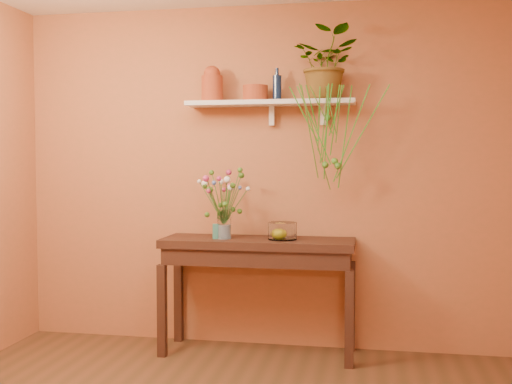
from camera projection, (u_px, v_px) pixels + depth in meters
room at (196, 188)px, 2.92m from camera, size 4.04×4.04×2.70m
sideboard at (258, 255)px, 4.67m from camera, size 1.46×0.47×0.88m
wall_shelf at (271, 104)px, 4.72m from camera, size 1.30×0.24×0.19m
terracotta_jug at (212, 84)px, 4.77m from camera, size 0.21×0.21×0.28m
terracotta_pot at (255, 93)px, 4.72m from camera, size 0.24×0.24×0.12m
blue_bottle at (277, 87)px, 4.72m from camera, size 0.08×0.08×0.25m
spider_plant at (327, 64)px, 4.60m from camera, size 0.53×0.48×0.53m
plant_fronds at (330, 138)px, 4.48m from camera, size 0.73×0.34×0.76m
glass_vase at (224, 226)px, 4.66m from camera, size 0.11×0.11×0.22m
bouquet at (223, 190)px, 4.64m from camera, size 0.42×0.44×0.43m
glass_bowl at (282, 232)px, 4.60m from camera, size 0.22×0.22×0.13m
lemon at (280, 233)px, 4.62m from camera, size 0.08×0.08×0.08m
carton at (216, 231)px, 4.65m from camera, size 0.07×0.06×0.11m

